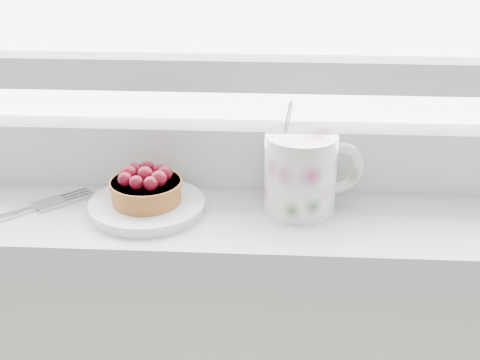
{
  "coord_description": "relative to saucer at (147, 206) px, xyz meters",
  "views": [
    {
      "loc": [
        0.06,
        1.25,
        1.27
      ],
      "look_at": [
        0.02,
        1.88,
        0.98
      ],
      "focal_mm": 50.0,
      "sensor_mm": 36.0,
      "label": 1
    }
  ],
  "objects": [
    {
      "name": "fork",
      "position": [
        -0.15,
        -0.03,
        -0.0
      ],
      "size": [
        0.17,
        0.15,
        0.0
      ],
      "color": "silver",
      "rests_on": "windowsill"
    },
    {
      "name": "raspberry_tart",
      "position": [
        -0.0,
        0.0,
        0.02
      ],
      "size": [
        0.08,
        0.08,
        0.04
      ],
      "color": "brown",
      "rests_on": "saucer"
    },
    {
      "name": "floral_mug",
      "position": [
        0.16,
        0.02,
        0.04
      ],
      "size": [
        0.12,
        0.09,
        0.12
      ],
      "color": "silver",
      "rests_on": "windowsill"
    },
    {
      "name": "saucer",
      "position": [
        0.0,
        0.0,
        0.0
      ],
      "size": [
        0.12,
        0.12,
        0.01
      ],
      "primitive_type": "cylinder",
      "color": "white",
      "rests_on": "windowsill"
    }
  ]
}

